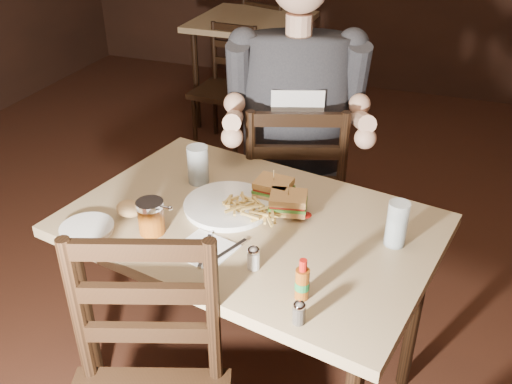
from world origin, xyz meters
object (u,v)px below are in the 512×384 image
(glass_right, at_px, (397,224))
(syrup_dispenser, at_px, (151,217))
(main_table, at_px, (251,241))
(chair_far, at_px, (292,194))
(bg_chair_near, at_px, (224,91))
(bg_table, at_px, (252,31))
(side_plate, at_px, (87,229))
(hot_sauce, at_px, (302,279))
(glass_left, at_px, (198,165))
(dinner_plate, at_px, (228,207))
(bg_chair_far, at_px, (275,40))
(diner, at_px, (297,89))

(glass_right, relative_size, syrup_dispenser, 1.32)
(main_table, xyz_separation_m, syrup_dispenser, (-0.27, -0.17, 0.14))
(chair_far, height_order, bg_chair_near, chair_far)
(bg_table, height_order, side_plate, side_plate)
(chair_far, xyz_separation_m, side_plate, (-0.41, -0.90, 0.29))
(glass_right, bearing_deg, side_plate, -163.82)
(hot_sauce, bearing_deg, glass_left, 137.97)
(chair_far, height_order, syrup_dispenser, chair_far)
(chair_far, height_order, dinner_plate, chair_far)
(bg_chair_near, distance_m, syrup_dispenser, 2.24)
(syrup_dispenser, bearing_deg, glass_right, 25.91)
(chair_far, xyz_separation_m, syrup_dispenser, (-0.22, -0.83, 0.34))
(bg_chair_near, xyz_separation_m, dinner_plate, (0.83, -1.89, 0.37))
(bg_chair_far, bearing_deg, diner, 127.34)
(bg_table, bearing_deg, syrup_dispenser, -76.05)
(dinner_plate, bearing_deg, chair_far, 85.98)
(chair_far, distance_m, syrup_dispenser, 0.93)
(bg_table, xyz_separation_m, hot_sauce, (1.19, -2.78, 0.15))
(syrup_dispenser, bearing_deg, chair_far, 86.10)
(bg_table, xyz_separation_m, syrup_dispenser, (0.66, -2.65, 0.15))
(chair_far, distance_m, dinner_plate, 0.69)
(main_table, distance_m, chair_far, 0.70)
(dinner_plate, xyz_separation_m, syrup_dispenser, (-0.17, -0.21, 0.05))
(glass_left, bearing_deg, hot_sauce, -42.03)
(bg_table, distance_m, glass_left, 2.40)
(bg_chair_far, bearing_deg, bg_chair_near, 107.08)
(diner, height_order, glass_right, diner)
(hot_sauce, relative_size, side_plate, 0.76)
(bg_table, relative_size, glass_right, 5.46)
(chair_far, bearing_deg, dinner_plate, 66.89)
(bg_chair_near, bearing_deg, main_table, -60.83)
(diner, relative_size, side_plate, 6.04)
(bg_chair_far, bearing_deg, chair_far, 127.37)
(bg_chair_far, distance_m, glass_right, 3.32)
(bg_table, height_order, chair_far, chair_far)
(diner, relative_size, dinner_plate, 3.45)
(main_table, relative_size, bg_table, 1.62)
(dinner_plate, bearing_deg, bg_chair_near, 113.71)
(bg_chair_near, bearing_deg, bg_chair_far, 93.52)
(glass_left, bearing_deg, bg_chair_near, 110.57)
(bg_chair_far, bearing_deg, hot_sauce, 126.69)
(chair_far, distance_m, diner, 0.52)
(chair_far, bearing_deg, syrup_dispenser, 56.42)
(hot_sauce, distance_m, syrup_dispenser, 0.55)
(side_plate, bearing_deg, dinner_plate, 37.00)
(hot_sauce, bearing_deg, main_table, 130.75)
(chair_far, relative_size, syrup_dispenser, 8.69)
(bg_chair_near, bearing_deg, side_plate, -74.45)
(glass_right, height_order, syrup_dispenser, glass_right)
(bg_chair_far, relative_size, glass_left, 6.69)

